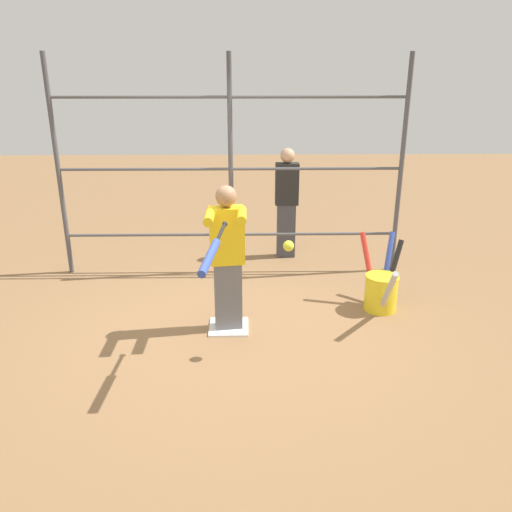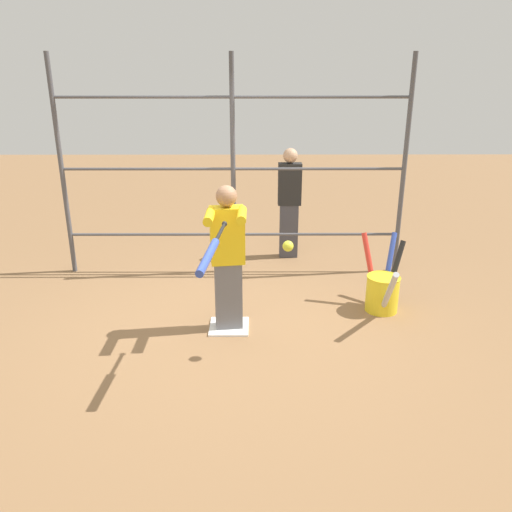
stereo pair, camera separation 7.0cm
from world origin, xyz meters
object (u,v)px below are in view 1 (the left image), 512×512
at_px(batter, 227,255).
at_px(baseball_bat_swinging, 212,253).
at_px(bat_bucket, 381,289).
at_px(bystander_behind_fence, 287,202).
at_px(softball_in_flight, 289,246).

height_order(batter, baseball_bat_swinging, batter).
distance_m(bat_bucket, bystander_behind_fence, 2.07).
height_order(bat_bucket, bystander_behind_fence, bystander_behind_fence).
xyz_separation_m(baseball_bat_swinging, bystander_behind_fence, (-0.84, -3.09, -0.35)).
bearing_deg(batter, bystander_behind_fence, -108.97).
relative_size(softball_in_flight, bystander_behind_fence, 0.06).
distance_m(baseball_bat_swinging, bystander_behind_fence, 3.22).
bearing_deg(bystander_behind_fence, baseball_bat_swinging, 74.87).
distance_m(batter, bat_bucket, 1.82).
bearing_deg(bat_bucket, baseball_bat_swinging, 37.14).
relative_size(batter, baseball_bat_swinging, 1.68).
height_order(baseball_bat_swinging, softball_in_flight, baseball_bat_swinging).
distance_m(batter, bystander_behind_fence, 2.31).
relative_size(softball_in_flight, bat_bucket, 0.08).
height_order(batter, softball_in_flight, batter).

